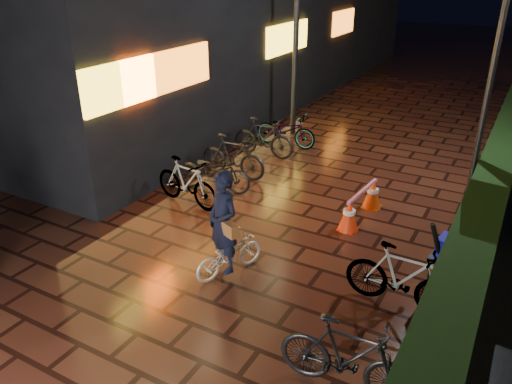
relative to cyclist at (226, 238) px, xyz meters
The scene contains 9 objects.
ground 0.78m from the cyclist, 42.90° to the right, with size 80.00×80.00×0.00m, color #381911.
hedge 8.54m from the cyclist, 65.42° to the left, with size 0.70×20.00×1.00m, color black.
lamp_post_hedge 6.16m from the cyclist, 57.88° to the left, with size 0.45×0.14×4.68m.
lamp_post_sf 8.13m from the cyclist, 107.14° to the left, with size 0.55×0.31×5.89m.
cyclist is the anchor object (origin of this frame).
traffic_barrier 3.34m from the cyclist, 66.56° to the left, with size 0.51×1.59×0.64m.
cart_assembly 3.63m from the cyclist, 25.62° to the left, with size 0.71×0.63×1.15m.
parked_bikes_storefront 4.48m from the cyclist, 117.74° to the left, with size 1.99×5.13×1.04m.
parked_bikes_hedge 2.74m from the cyclist, ahead, with size 1.90×2.52×1.04m.
Camera 1 is at (3.64, -5.70, 4.82)m, focal length 35.00 mm.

